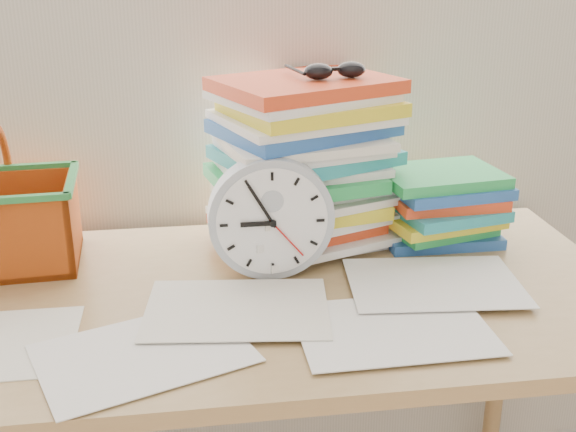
{
  "coord_description": "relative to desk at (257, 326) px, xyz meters",
  "views": [
    {
      "loc": [
        -0.12,
        0.4,
        1.36
      ],
      "look_at": [
        0.06,
        1.6,
        0.9
      ],
      "focal_mm": 45.0,
      "sensor_mm": 36.0,
      "label": 1
    }
  ],
  "objects": [
    {
      "name": "clock",
      "position": [
        0.04,
        0.07,
        0.19
      ],
      "size": [
        0.24,
        0.05,
        0.24
      ],
      "primitive_type": "cylinder",
      "rotation": [
        1.57,
        0.0,
        0.0
      ],
      "color": "#A9B2BC",
      "rests_on": "desk"
    },
    {
      "name": "basket",
      "position": [
        -0.48,
        0.19,
        0.21
      ],
      "size": [
        0.29,
        0.23,
        0.28
      ],
      "primitive_type": null,
      "rotation": [
        0.0,
        0.0,
        0.06
      ],
      "color": "#C45013",
      "rests_on": "desk"
    },
    {
      "name": "paper_stack",
      "position": [
        0.12,
        0.22,
        0.25
      ],
      "size": [
        0.44,
        0.4,
        0.35
      ],
      "primitive_type": null,
      "rotation": [
        0.0,
        0.0,
        0.3
      ],
      "color": "white",
      "rests_on": "desk"
    },
    {
      "name": "book_stack",
      "position": [
        0.42,
        0.17,
        0.15
      ],
      "size": [
        0.29,
        0.24,
        0.16
      ],
      "primitive_type": null,
      "rotation": [
        0.0,
        0.0,
        0.12
      ],
      "color": "white",
      "rests_on": "desk"
    },
    {
      "name": "scattered_papers",
      "position": [
        0.0,
        0.0,
        0.08
      ],
      "size": [
        1.26,
        0.42,
        0.02
      ],
      "primitive_type": null,
      "color": "white",
      "rests_on": "desk"
    },
    {
      "name": "desk",
      "position": [
        0.0,
        0.0,
        0.0
      ],
      "size": [
        1.4,
        0.7,
        0.75
      ],
      "color": "#9E7B4A",
      "rests_on": "ground"
    },
    {
      "name": "sunglasses",
      "position": [
        0.18,
        0.21,
        0.44
      ],
      "size": [
        0.16,
        0.15,
        0.04
      ],
      "primitive_type": null,
      "rotation": [
        0.0,
        0.0,
        0.2
      ],
      "color": "black",
      "rests_on": "paper_stack"
    }
  ]
}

